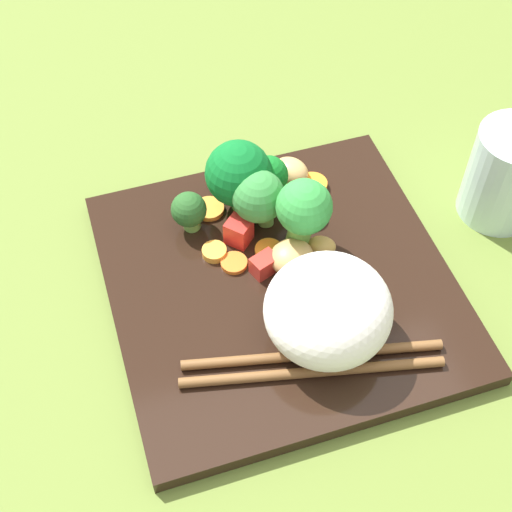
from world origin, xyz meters
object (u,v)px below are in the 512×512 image
at_px(carrot_slice_3, 270,250).
at_px(chopstick_pair, 311,364).
at_px(drinking_glass, 507,175).
at_px(rice_mound, 328,310).
at_px(square_plate, 280,284).
at_px(broccoli_floret_0, 264,196).

relative_size(carrot_slice_3, chopstick_pair, 0.12).
bearing_deg(drinking_glass, carrot_slice_3, 89.28).
bearing_deg(carrot_slice_3, drinking_glass, -90.72).
bearing_deg(rice_mound, drinking_glass, -66.08).
height_order(square_plate, carrot_slice_3, carrot_slice_3).
distance_m(square_plate, drinking_glass, 0.22).
height_order(square_plate, drinking_glass, drinking_glass).
bearing_deg(broccoli_floret_0, drinking_glass, -98.80).
height_order(rice_mound, carrot_slice_3, rice_mound).
bearing_deg(square_plate, broccoli_floret_0, -4.75).
bearing_deg(chopstick_pair, rice_mound, 61.40).
relative_size(square_plate, rice_mound, 2.83).
distance_m(carrot_slice_3, chopstick_pair, 0.12).
height_order(chopstick_pair, drinking_glass, drinking_glass).
xyz_separation_m(carrot_slice_3, chopstick_pair, (-0.12, 0.01, 0.00)).
bearing_deg(chopstick_pair, carrot_slice_3, 99.35).
bearing_deg(drinking_glass, chopstick_pair, 116.97).
bearing_deg(square_plate, carrot_slice_3, -2.93).
bearing_deg(carrot_slice_3, chopstick_pair, 177.38).
distance_m(square_plate, carrot_slice_3, 0.03).
distance_m(square_plate, chopstick_pair, 0.09).
distance_m(rice_mound, chopstick_pair, 0.04).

